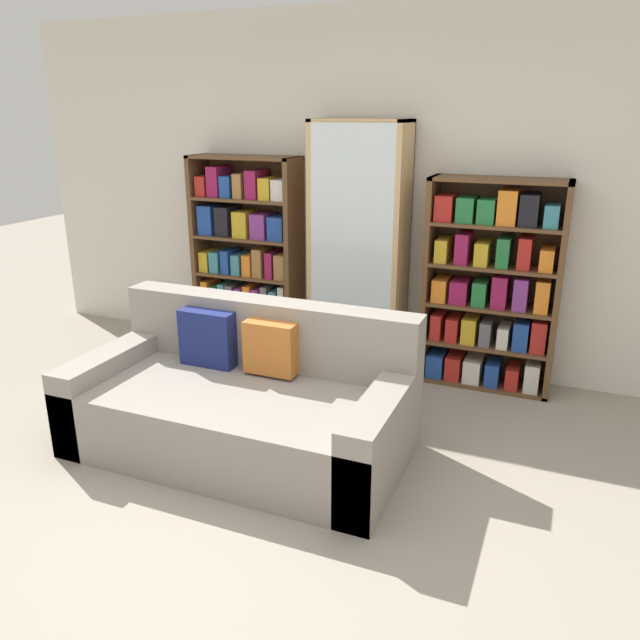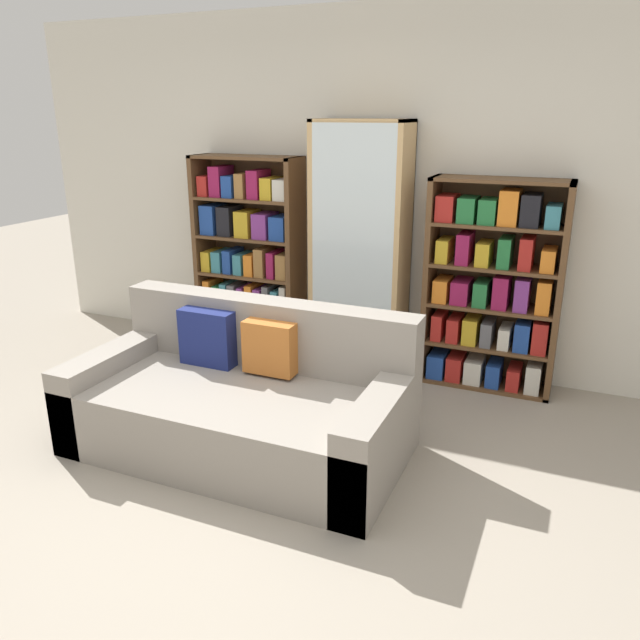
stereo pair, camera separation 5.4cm
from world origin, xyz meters
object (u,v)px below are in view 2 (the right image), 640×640
at_px(wine_bottle, 397,391).
at_px(bookshelf_right, 493,289).
at_px(display_cabinet, 360,251).
at_px(bookshelf_left, 250,259).
at_px(couch, 242,403).

bearing_deg(wine_bottle, bookshelf_right, 56.00).
distance_m(display_cabinet, wine_bottle, 1.17).
bearing_deg(bookshelf_left, couch, -62.74).
bearing_deg(display_cabinet, wine_bottle, -52.71).
bearing_deg(bookshelf_left, bookshelf_right, 0.02).
relative_size(bookshelf_left, wine_bottle, 4.15).
xyz_separation_m(couch, wine_bottle, (0.73, 0.80, -0.12)).
relative_size(bookshelf_left, display_cabinet, 0.85).
height_order(couch, bookshelf_right, bookshelf_right).
height_order(bookshelf_left, bookshelf_right, bookshelf_left).
distance_m(bookshelf_left, display_cabinet, 1.00).
relative_size(couch, bookshelf_right, 1.30).
xyz_separation_m(couch, bookshelf_right, (1.21, 1.51, 0.46)).
xyz_separation_m(bookshelf_right, wine_bottle, (-0.48, -0.71, -0.58)).
height_order(couch, bookshelf_left, bookshelf_left).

